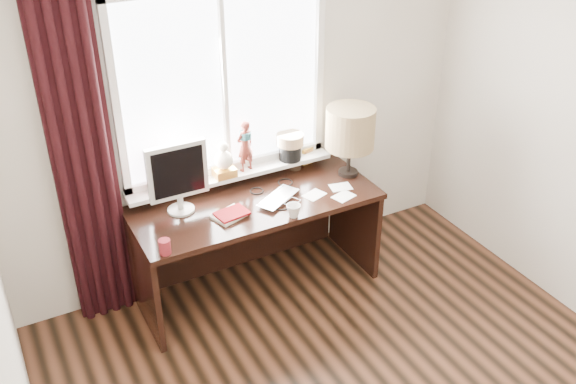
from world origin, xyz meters
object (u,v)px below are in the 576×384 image
red_cup (165,247)px  desk (250,224)px  monitor (178,174)px  table_lamp (350,129)px  mug (294,210)px  laptop (278,198)px

red_cup → desk: 0.89m
monitor → table_lamp: table_lamp is taller
red_cup → table_lamp: bearing=12.0°
table_lamp → red_cup: bearing=-168.0°
red_cup → desk: bearing=28.2°
mug → laptop: bearing=88.3°
red_cup → table_lamp: table_lamp is taller
red_cup → monitor: monitor is taller
laptop → monitor: 0.71m
laptop → monitor: (-0.63, 0.18, 0.26)m
red_cup → desk: (0.74, 0.40, -0.29)m
laptop → red_cup: size_ratio=3.61×
mug → red_cup: same height
laptop → mug: mug is taller
laptop → mug: size_ratio=3.60×
mug → table_lamp: bearing=27.0°
mug → monitor: (-0.63, 0.41, 0.23)m
red_cup → desk: size_ratio=0.06×
laptop → red_cup: bearing=164.8°
table_lamp → laptop: bearing=-172.0°
laptop → mug: bearing=-121.7°
monitor → table_lamp: size_ratio=0.94×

